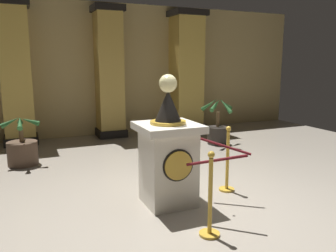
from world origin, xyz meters
name	(u,v)px	position (x,y,z in m)	size (l,w,h in m)	color
ground_plane	(190,199)	(0.00, 0.00, 0.00)	(12.00, 12.00, 0.00)	#9E9384
back_wall	(106,70)	(0.00, 5.10, 1.76)	(12.00, 0.16, 3.52)	tan
pedestal_clock	(168,155)	(-0.35, -0.02, 0.70)	(0.81, 0.81, 1.80)	silver
stanchion_near	(210,207)	(-0.28, -1.04, 0.35)	(0.24, 0.24, 1.00)	gold
stanchion_far	(227,168)	(0.67, 0.07, 0.35)	(0.24, 0.24, 1.01)	gold
velvet_rope	(221,153)	(0.20, -0.49, 0.79)	(1.06, 1.07, 0.22)	#591419
column_left	(16,74)	(-2.23, 4.71, 1.68)	(0.80, 0.80, 3.38)	black
column_right	(186,72)	(2.23, 4.71, 1.68)	(0.96, 0.96, 3.38)	black
column_centre_rear	(109,73)	(0.00, 4.71, 1.68)	(0.78, 0.78, 3.38)	black
potted_palm_left	(22,150)	(-2.21, 2.77, 0.29)	(0.71, 0.70, 0.98)	#4C3828
potted_palm_right	(218,130)	(2.16, 2.77, 0.35)	(0.82, 0.83, 1.15)	#2D2823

